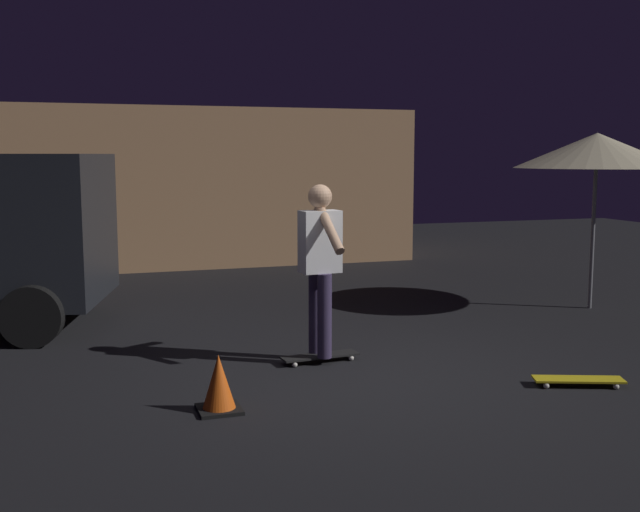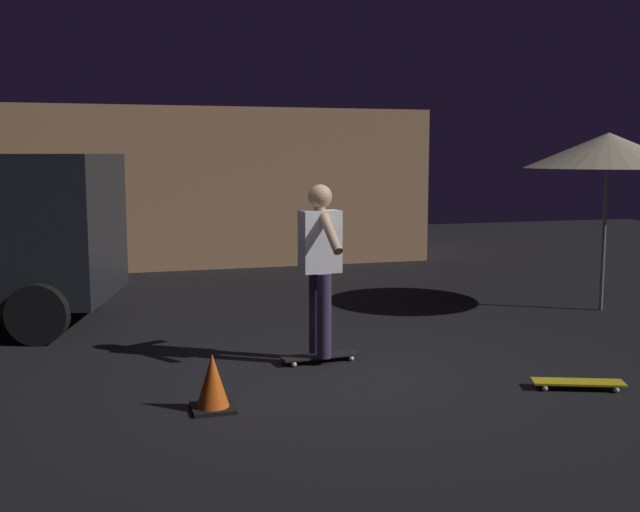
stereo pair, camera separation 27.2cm
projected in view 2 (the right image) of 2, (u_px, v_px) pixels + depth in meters
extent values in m
plane|color=black|center=(349.00, 378.00, 6.98)|extent=(28.00, 28.00, 0.00)
cube|color=#AD7F56|center=(160.00, 186.00, 14.76)|extent=(9.76, 3.40, 2.86)
cylinder|color=black|center=(38.00, 314.00, 8.16)|extent=(0.69, 0.38, 0.66)
cylinder|color=black|center=(87.00, 283.00, 10.13)|extent=(0.69, 0.38, 0.66)
cylinder|color=slate|center=(604.00, 226.00, 9.86)|extent=(0.05, 0.05, 2.20)
cone|color=beige|center=(608.00, 150.00, 9.73)|extent=(2.10, 2.10, 0.45)
cube|color=black|center=(320.00, 356.00, 7.50)|extent=(0.79, 0.26, 0.02)
sphere|color=silver|center=(345.00, 354.00, 7.69)|extent=(0.05, 0.05, 0.05)
sphere|color=silver|center=(351.00, 358.00, 7.53)|extent=(0.05, 0.05, 0.05)
sphere|color=silver|center=(288.00, 360.00, 7.47)|extent=(0.05, 0.05, 0.05)
sphere|color=silver|center=(294.00, 364.00, 7.32)|extent=(0.05, 0.05, 0.05)
cube|color=gold|center=(578.00, 382.00, 6.63)|extent=(0.80, 0.46, 0.02)
sphere|color=silver|center=(610.00, 384.00, 6.69)|extent=(0.05, 0.05, 0.05)
sphere|color=silver|center=(616.00, 390.00, 6.52)|extent=(0.05, 0.05, 0.05)
sphere|color=silver|center=(541.00, 382.00, 6.74)|extent=(0.05, 0.05, 0.05)
sphere|color=silver|center=(545.00, 388.00, 6.57)|extent=(0.05, 0.05, 0.05)
cylinder|color=#382D4C|center=(316.00, 312.00, 7.54)|extent=(0.14, 0.14, 0.82)
cylinder|color=#382D4C|center=(324.00, 316.00, 7.34)|extent=(0.14, 0.14, 0.82)
cube|color=white|center=(320.00, 242.00, 7.35)|extent=(0.40, 0.25, 0.60)
sphere|color=tan|center=(320.00, 196.00, 7.29)|extent=(0.23, 0.23, 0.23)
cylinder|color=tan|center=(312.00, 224.00, 7.53)|extent=(0.13, 0.55, 0.46)
cylinder|color=tan|center=(328.00, 228.00, 7.13)|extent=(0.13, 0.55, 0.46)
cube|color=black|center=(213.00, 408.00, 6.09)|extent=(0.34, 0.34, 0.03)
cone|color=#EA5914|center=(213.00, 382.00, 6.06)|extent=(0.28, 0.28, 0.46)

